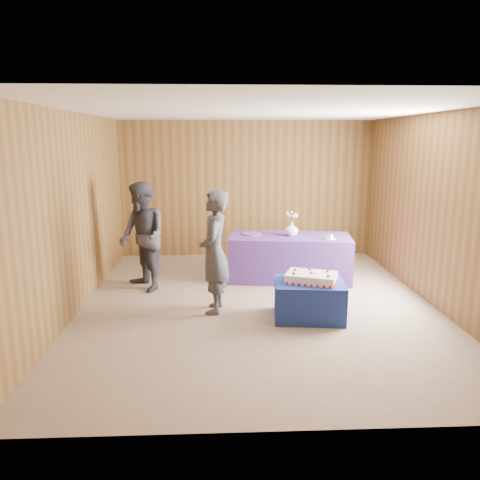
{
  "coord_description": "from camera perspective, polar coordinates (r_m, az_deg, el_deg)",
  "views": [
    {
      "loc": [
        -0.54,
        -6.38,
        2.33
      ],
      "look_at": [
        -0.25,
        0.1,
        0.93
      ],
      "focal_mm": 35.0,
      "sensor_mm": 36.0,
      "label": 1
    }
  ],
  "objects": [
    {
      "name": "room_shell",
      "position": [
        6.42,
        2.26,
        7.46
      ],
      "size": [
        5.04,
        6.04,
        2.72
      ],
      "color": "brown",
      "rests_on": "ground"
    },
    {
      "name": "flower_spray",
      "position": [
        7.81,
        6.35,
        3.14
      ],
      "size": [
        0.21,
        0.21,
        0.16
      ],
      "color": "#3B6E2C",
      "rests_on": "vase"
    },
    {
      "name": "vase",
      "position": [
        7.85,
        6.31,
        1.35
      ],
      "size": [
        0.24,
        0.24,
        0.23
      ],
      "primitive_type": "imported",
      "rotation": [
        0.0,
        0.0,
        0.1
      ],
      "color": "white",
      "rests_on": "serving_table"
    },
    {
      "name": "knife",
      "position": [
        7.63,
        11.75,
        -0.02
      ],
      "size": [
        0.26,
        0.07,
        0.0
      ],
      "primitive_type": "cube",
      "rotation": [
        0.0,
        0.0,
        -0.18
      ],
      "color": "silver",
      "rests_on": "serving_table"
    },
    {
      "name": "sheet_cake",
      "position": [
        6.22,
        8.68,
        -4.53
      ],
      "size": [
        0.78,
        0.65,
        0.15
      ],
      "rotation": [
        0.0,
        0.0,
        -0.37
      ],
      "color": "white",
      "rests_on": "cake_table"
    },
    {
      "name": "guest_left",
      "position": [
        6.32,
        -3.15,
        -1.49
      ],
      "size": [
        0.45,
        0.64,
        1.68
      ],
      "primitive_type": "imported",
      "rotation": [
        0.0,
        0.0,
        -1.65
      ],
      "color": "#373741",
      "rests_on": "ground"
    },
    {
      "name": "cake_slice",
      "position": [
        7.71,
        10.94,
        0.46
      ],
      "size": [
        0.09,
        0.09,
        0.08
      ],
      "rotation": [
        0.0,
        0.0,
        -0.86
      ],
      "color": "white",
      "rests_on": "plate"
    },
    {
      "name": "ground",
      "position": [
        6.81,
        2.14,
        -7.84
      ],
      "size": [
        6.0,
        6.0,
        0.0
      ],
      "primitive_type": "plane",
      "color": "gray",
      "rests_on": "ground"
    },
    {
      "name": "guest_right",
      "position": [
        7.4,
        -11.82,
        0.39
      ],
      "size": [
        1.0,
        1.05,
        1.7
      ],
      "primitive_type": "imported",
      "rotation": [
        0.0,
        0.0,
        -0.99
      ],
      "color": "#32323C",
      "rests_on": "ground"
    },
    {
      "name": "platter",
      "position": [
        7.93,
        1.47,
        0.75
      ],
      "size": [
        0.34,
        0.34,
        0.02
      ],
      "primitive_type": "cylinder",
      "rotation": [
        0.0,
        0.0,
        0.04
      ],
      "color": "#624E9D",
      "rests_on": "serving_table"
    },
    {
      "name": "plate",
      "position": [
        7.72,
        10.92,
        0.18
      ],
      "size": [
        0.25,
        0.25,
        0.01
      ],
      "primitive_type": "cylinder",
      "rotation": [
        0.0,
        0.0,
        -0.55
      ],
      "color": "silver",
      "rests_on": "serving_table"
    },
    {
      "name": "serving_table",
      "position": [
        7.94,
        6.09,
        -2.14
      ],
      "size": [
        2.1,
        1.16,
        0.75
      ],
      "primitive_type": "cube",
      "rotation": [
        0.0,
        0.0,
        -0.13
      ],
      "color": "#5C2F83",
      "rests_on": "ground"
    },
    {
      "name": "cake_table",
      "position": [
        6.31,
        8.4,
        -7.22
      ],
      "size": [
        0.97,
        0.79,
        0.5
      ],
      "primitive_type": "cube",
      "rotation": [
        0.0,
        0.0,
        -0.1
      ],
      "color": "navy",
      "rests_on": "ground"
    }
  ]
}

